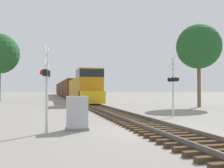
% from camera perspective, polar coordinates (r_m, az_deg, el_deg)
% --- Properties ---
extents(ground_plane, '(400.00, 400.00, 0.00)m').
position_cam_1_polar(ground_plane, '(12.28, 10.26, -10.03)').
color(ground_plane, gray).
extents(rail_track_bed, '(2.60, 160.00, 0.31)m').
position_cam_1_polar(rail_track_bed, '(12.26, 10.25, -9.41)').
color(rail_track_bed, '#42301E').
rests_on(rail_track_bed, ground).
extents(freight_train, '(2.88, 81.13, 4.42)m').
position_cam_1_polar(freight_train, '(69.37, -9.81, -1.10)').
color(freight_train, '#B77A14').
rests_on(freight_train, ground).
extents(crossing_signal_near, '(0.45, 1.01, 3.82)m').
position_cam_1_polar(crossing_signal_near, '(11.71, -14.18, 1.06)').
color(crossing_signal_near, silver).
rests_on(crossing_signal_near, ground).
extents(crossing_signal_far, '(0.52, 1.01, 4.35)m').
position_cam_1_polar(crossing_signal_far, '(18.76, 13.22, 0.64)').
color(crossing_signal_far, silver).
rests_on(crossing_signal_far, ground).
extents(relay_cabinet, '(1.06, 0.69, 1.58)m').
position_cam_1_polar(relay_cabinet, '(12.32, -7.61, -6.36)').
color(relay_cabinet, slate).
rests_on(relay_cabinet, ground).
extents(tree_far_right, '(4.85, 4.85, 9.03)m').
position_cam_1_polar(tree_far_right, '(30.32, 18.36, 7.72)').
color(tree_far_right, brown).
rests_on(tree_far_right, ground).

